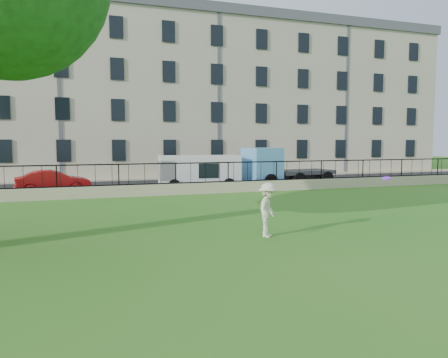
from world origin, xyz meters
name	(u,v)px	position (x,y,z in m)	size (l,w,h in m)	color
ground	(271,244)	(0.00, 0.00, 0.00)	(120.00, 120.00, 0.00)	#27721B
retaining_wall	(176,189)	(0.00, 12.00, 0.30)	(50.00, 0.40, 0.60)	tan
iron_railing	(176,173)	(0.00, 12.00, 1.15)	(50.00, 0.05, 1.13)	black
street	(160,186)	(0.00, 16.70, 0.01)	(60.00, 9.00, 0.01)	black
sidewalk	(147,179)	(0.00, 21.90, 0.06)	(60.00, 1.40, 0.12)	tan
building_row	(135,94)	(0.00, 27.57, 6.92)	(56.40, 10.40, 13.80)	#C1B599
man	(268,210)	(0.31, 0.90, 0.83)	(1.07, 0.61, 1.65)	beige
frisbee	(386,178)	(3.60, -0.33, 1.79)	(0.27, 0.27, 0.03)	#8328E6
red_sedan	(53,182)	(-6.26, 14.65, 0.65)	(1.37, 3.93, 1.30)	#B01517
white_van	(199,172)	(2.00, 14.40, 1.01)	(4.81, 1.88, 2.02)	silver
blue_truck	(287,167)	(7.96, 14.40, 1.23)	(5.88, 2.09, 2.47)	#5B9DD5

